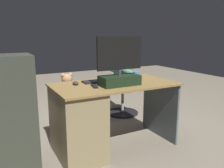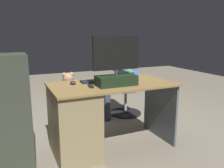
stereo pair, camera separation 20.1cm
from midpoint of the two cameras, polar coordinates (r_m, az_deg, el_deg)
ground_plane at (r=3.17m, az=-5.15°, el=-11.72°), size 10.00×10.00×0.00m
desk at (r=2.52m, az=-8.92°, el=-8.53°), size 1.34×0.72×0.75m
monitor at (r=2.44m, az=-0.39°, el=3.14°), size 0.51×0.20×0.51m
keyboard at (r=2.66m, az=-4.91°, el=0.76°), size 0.42×0.14×0.02m
computer_mouse at (r=2.53m, az=-11.17°, el=0.17°), size 0.06×0.10×0.04m
cup at (r=2.79m, az=3.83°, el=2.10°), size 0.08×0.08×0.09m
tv_remote at (r=2.40m, az=-6.71°, el=-0.56°), size 0.07×0.16×0.02m
office_chair_teddy at (r=3.27m, az=-12.43°, el=-6.54°), size 0.48×0.48×0.45m
teddy_bear at (r=3.19m, az=-12.77°, el=-0.58°), size 0.24×0.24×0.33m
visitor_chair at (r=3.78m, az=1.09°, el=-3.70°), size 0.51×0.51×0.45m
person at (r=3.63m, az=-0.07°, el=2.18°), size 0.60×0.53×1.11m
equipment_rack at (r=2.29m, az=-26.23°, el=-7.61°), size 0.44×0.36×1.11m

